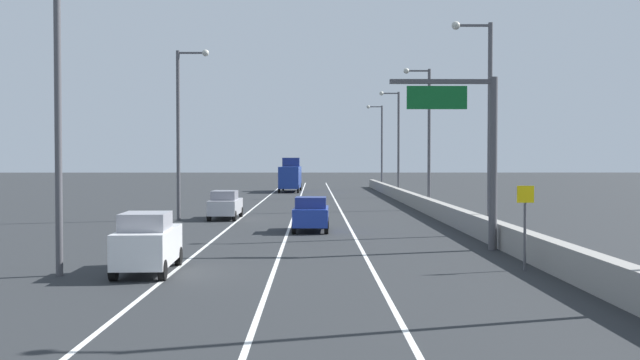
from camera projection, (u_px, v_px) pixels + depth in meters
ground_plane at (320, 201)px, 70.54m from camera, size 320.00×320.00×0.00m
lane_stripe_left at (255, 207)px, 61.50m from camera, size 0.16×130.00×0.00m
lane_stripe_center at (297, 207)px, 61.53m from camera, size 0.16×130.00×0.00m
lane_stripe_right at (339, 207)px, 61.56m from camera, size 0.16×130.00×0.00m
jersey_barrier_right at (446, 213)px, 46.60m from camera, size 0.60×120.00×1.10m
overhead_sign_gantry at (476, 141)px, 31.78m from camera, size 4.68×0.36×7.50m
speed_advisory_sign at (525, 221)px, 25.98m from camera, size 0.60×0.11×3.00m
lamp_post_right_second at (485, 114)px, 38.10m from camera, size 2.14×0.44×11.09m
lamp_post_right_third at (426, 129)px, 57.40m from camera, size 2.14×0.44×11.09m
lamp_post_right_fourth at (396, 137)px, 76.69m from camera, size 2.14×0.44×11.09m
lamp_post_right_fifth at (380, 142)px, 95.99m from camera, size 2.14×0.44×11.09m
lamp_post_left_near at (65, 89)px, 24.65m from camera, size 2.14×0.44×11.09m
lamp_post_left_mid at (182, 123)px, 47.80m from camera, size 2.14×0.44×11.09m
car_silver_0 at (225, 205)px, 48.58m from camera, size 1.91×4.58×1.90m
car_blue_1 at (311, 214)px, 40.23m from camera, size 2.04×4.09×1.90m
car_white_2 at (148, 243)px, 25.39m from camera, size 1.95×4.48×2.12m
box_truck at (290, 176)px, 90.74m from camera, size 2.66×8.79×4.20m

